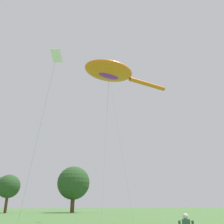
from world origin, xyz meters
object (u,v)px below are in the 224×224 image
(small_kite_box_yellow, at_px, (55,62))
(tree_oak_left, at_px, (9,186))
(tree_shrub_far, at_px, (74,183))
(big_show_kite, at_px, (111,72))
(small_kite_bird_shape, at_px, (110,78))

(small_kite_box_yellow, distance_m, tree_oak_left, 47.00)
(tree_shrub_far, bearing_deg, big_show_kite, -106.20)
(small_kite_box_yellow, relative_size, small_kite_bird_shape, 0.71)
(tree_oak_left, xyz_separation_m, tree_shrub_far, (13.89, -4.48, 0.99))
(small_kite_box_yellow, relative_size, tree_shrub_far, 1.21)
(small_kite_bird_shape, relative_size, tree_shrub_far, 1.70)
(big_show_kite, bearing_deg, tree_oak_left, -87.80)
(big_show_kite, height_order, small_kite_box_yellow, big_show_kite)
(small_kite_bird_shape, bearing_deg, big_show_kite, 171.08)
(small_kite_bird_shape, distance_m, tree_oak_left, 39.39)
(big_show_kite, relative_size, tree_shrub_far, 1.44)
(small_kite_bird_shape, height_order, tree_shrub_far, small_kite_bird_shape)
(tree_oak_left, bearing_deg, big_show_kite, -86.39)
(big_show_kite, xyz_separation_m, small_kite_box_yellow, (-6.69, -3.47, -2.74))
(big_show_kite, bearing_deg, small_kite_box_yellow, 26.02)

